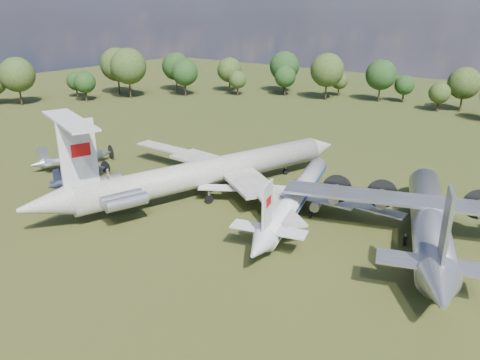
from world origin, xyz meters
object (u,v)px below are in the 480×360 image
Objects in this scene: small_prop_northwest at (74,161)px; person_on_il62 at (108,174)px; tu104_jet at (296,200)px; an12_transport at (429,225)px; small_prop_west at (80,178)px; il62_airliner at (210,176)px.

small_prop_northwest is 10.25× the size of person_on_il62.
tu104_jet is 17.73m from an12_transport.
tu104_jet is 3.01× the size of small_prop_west.
tu104_jet reaches higher than small_prop_northwest.
il62_airliner is 16.30m from person_on_il62.
il62_airliner is at bearing 27.34° from small_prop_northwest.
an12_transport is 60.89m from small_prop_northwest.
small_prop_west is (-19.79, -9.93, -1.88)m from il62_airliner.
il62_airliner is 14.59m from tu104_jet.
tu104_jet reaches higher than small_prop_west.
person_on_il62 is at bearing -6.22° from small_prop_northwest.
small_prop_west is (-51.87, -13.49, -1.68)m from an12_transport.
il62_airliner reaches higher than small_prop_northwest.
an12_transport is at bearing -10.77° from tu104_jet.
il62_airliner is 28.69m from small_prop_northwest.
small_prop_northwest is (-8.36, 4.67, 0.21)m from small_prop_west.
small_prop_northwest reaches higher than small_prop_west.
an12_transport reaches higher than small_prop_northwest.
small_prop_northwest is (-42.59, -7.15, -0.80)m from tu104_jet.
person_on_il62 reaches higher than small_prop_west.
tu104_jet is 43.19m from small_prop_northwest.
an12_transport is 2.52× the size of small_prop_northwest.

